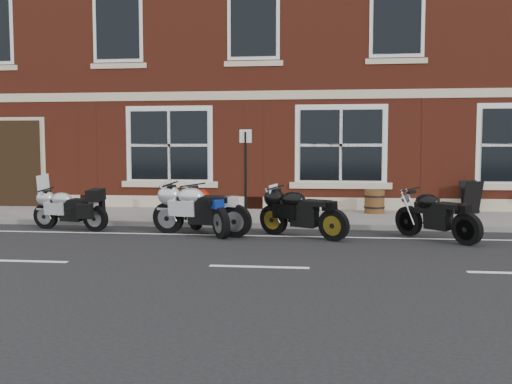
# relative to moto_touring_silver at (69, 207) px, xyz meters

# --- Properties ---
(ground) EXTENTS (80.00, 80.00, 0.00)m
(ground) POSITION_rel_moto_touring_silver_xyz_m (4.84, -0.61, -0.52)
(ground) COLOR black
(ground) RESTS_ON ground
(sidewalk) EXTENTS (30.00, 3.00, 0.12)m
(sidewalk) POSITION_rel_moto_touring_silver_xyz_m (4.84, 2.39, -0.46)
(sidewalk) COLOR slate
(sidewalk) RESTS_ON ground
(kerb) EXTENTS (30.00, 0.16, 0.12)m
(kerb) POSITION_rel_moto_touring_silver_xyz_m (4.84, 0.81, -0.46)
(kerb) COLOR slate
(kerb) RESTS_ON ground
(pub_building) EXTENTS (24.00, 12.00, 12.00)m
(pub_building) POSITION_rel_moto_touring_silver_xyz_m (4.84, 9.89, 5.48)
(pub_building) COLOR maroon
(pub_building) RESTS_ON ground
(moto_touring_silver) EXTENTS (1.93, 0.56, 1.28)m
(moto_touring_silver) POSITION_rel_moto_touring_silver_xyz_m (0.00, 0.00, 0.00)
(moto_touring_silver) COLOR black
(moto_touring_silver) RESTS_ON ground
(moto_sport_red) EXTENTS (1.33, 1.88, 0.98)m
(moto_sport_red) POSITION_rel_moto_touring_silver_xyz_m (3.31, -0.20, 0.04)
(moto_sport_red) COLOR black
(moto_sport_red) RESTS_ON ground
(moto_sport_black) EXTENTS (1.93, 1.22, 0.97)m
(moto_sport_black) POSITION_rel_moto_touring_silver_xyz_m (5.40, -0.50, 0.04)
(moto_sport_black) COLOR black
(moto_sport_black) RESTS_ON ground
(moto_sport_silver) EXTENTS (2.27, 0.67, 1.04)m
(moto_sport_silver) POSITION_rel_moto_touring_silver_xyz_m (3.19, -0.46, 0.08)
(moto_sport_silver) COLOR black
(moto_sport_silver) RESTS_ON ground
(moto_naked_black) EXTENTS (1.46, 1.70, 0.95)m
(moto_naked_black) POSITION_rel_moto_touring_silver_xyz_m (8.15, -0.53, 0.03)
(moto_naked_black) COLOR black
(moto_naked_black) RESTS_ON ground
(a_board_sign) EXTENTS (0.63, 0.54, 0.90)m
(a_board_sign) POSITION_rel_moto_touring_silver_xyz_m (9.82, 3.37, 0.05)
(a_board_sign) COLOR black
(a_board_sign) RESTS_ON sidewalk
(barrel_planter) EXTENTS (0.57, 0.57, 0.63)m
(barrel_planter) POSITION_rel_moto_touring_silver_xyz_m (7.24, 3.19, -0.09)
(barrel_planter) COLOR #4D2E14
(barrel_planter) RESTS_ON sidewalk
(parking_sign) EXTENTS (0.30, 0.12, 2.21)m
(parking_sign) POSITION_rel_moto_touring_silver_xyz_m (4.01, 0.94, 0.88)
(parking_sign) COLOR black
(parking_sign) RESTS_ON sidewalk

